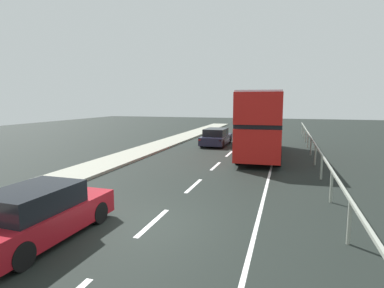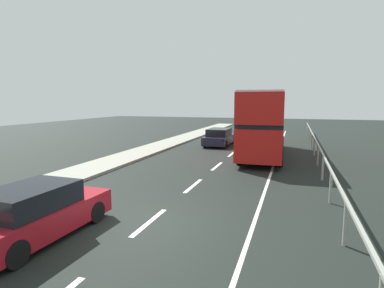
# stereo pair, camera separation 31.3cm
# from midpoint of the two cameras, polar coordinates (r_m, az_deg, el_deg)

# --- Properties ---
(ground_plane) EXTENTS (73.51, 120.00, 0.10)m
(ground_plane) POSITION_cam_midpoint_polar(r_m,az_deg,el_deg) (9.78, -7.13, -14.35)
(ground_plane) COLOR black
(lane_paint_markings) EXTENTS (3.15, 46.00, 0.01)m
(lane_paint_markings) POSITION_cam_midpoint_polar(r_m,az_deg,el_deg) (17.62, 10.60, -4.23)
(lane_paint_markings) COLOR silver
(lane_paint_markings) RESTS_ON ground
(bridge_side_railing) EXTENTS (0.10, 42.00, 1.18)m
(bridge_side_railing) POSITION_cam_midpoint_polar(r_m,az_deg,el_deg) (17.45, 22.56, -1.65)
(bridge_side_railing) COLOR gray
(bridge_side_railing) RESTS_ON ground
(double_decker_bus_red) EXTENTS (2.81, 10.18, 4.19)m
(double_decker_bus_red) POSITION_cam_midpoint_polar(r_m,az_deg,el_deg) (21.55, 13.27, 3.88)
(double_decker_bus_red) COLOR red
(double_decker_bus_red) RESTS_ON ground
(hatchback_car_near) EXTENTS (1.92, 4.26, 1.44)m
(hatchback_car_near) POSITION_cam_midpoint_polar(r_m,az_deg,el_deg) (9.43, -25.51, -11.16)
(hatchback_car_near) COLOR maroon
(hatchback_car_near) RESTS_ON ground
(sedan_car_ahead) EXTENTS (1.93, 4.44, 1.39)m
(sedan_car_ahead) POSITION_cam_midpoint_polar(r_m,az_deg,el_deg) (26.09, 5.30, 1.21)
(sedan_car_ahead) COLOR #1F2136
(sedan_car_ahead) RESTS_ON ground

